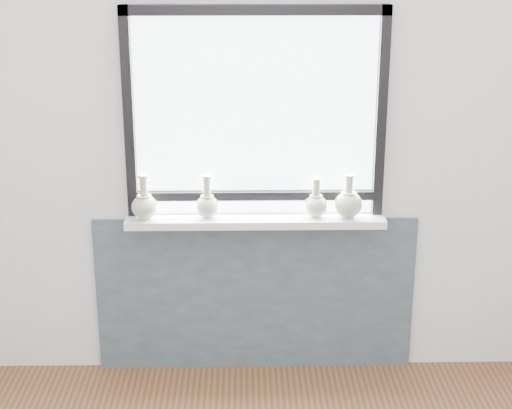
{
  "coord_description": "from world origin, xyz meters",
  "views": [
    {
      "loc": [
        -0.06,
        -2.06,
        2.23
      ],
      "look_at": [
        0.0,
        1.55,
        1.02
      ],
      "focal_mm": 55.0,
      "sensor_mm": 36.0,
      "label": 1
    }
  ],
  "objects_px": {
    "vase_a": "(145,205)",
    "vase_d": "(348,203)",
    "vase_c": "(316,204)",
    "windowsill": "(255,221)",
    "vase_b": "(207,204)"
  },
  "relations": [
    {
      "from": "vase_a",
      "to": "vase_d",
      "type": "height_order",
      "value": "vase_a"
    },
    {
      "from": "vase_a",
      "to": "vase_c",
      "type": "height_order",
      "value": "vase_a"
    },
    {
      "from": "vase_a",
      "to": "vase_d",
      "type": "bearing_deg",
      "value": 0.29
    },
    {
      "from": "vase_b",
      "to": "vase_d",
      "type": "distance_m",
      "value": 0.72
    },
    {
      "from": "windowsill",
      "to": "vase_b",
      "type": "bearing_deg",
      "value": -179.89
    },
    {
      "from": "vase_c",
      "to": "vase_a",
      "type": "bearing_deg",
      "value": -178.91
    },
    {
      "from": "vase_b",
      "to": "vase_c",
      "type": "distance_m",
      "value": 0.55
    },
    {
      "from": "vase_a",
      "to": "vase_c",
      "type": "relative_size",
      "value": 1.14
    },
    {
      "from": "windowsill",
      "to": "vase_c",
      "type": "relative_size",
      "value": 6.53
    },
    {
      "from": "vase_a",
      "to": "vase_c",
      "type": "distance_m",
      "value": 0.87
    },
    {
      "from": "vase_a",
      "to": "vase_b",
      "type": "distance_m",
      "value": 0.32
    },
    {
      "from": "vase_c",
      "to": "vase_d",
      "type": "xyz_separation_m",
      "value": [
        0.16,
        -0.01,
        0.01
      ]
    },
    {
      "from": "windowsill",
      "to": "vase_c",
      "type": "height_order",
      "value": "vase_c"
    },
    {
      "from": "vase_d",
      "to": "windowsill",
      "type": "bearing_deg",
      "value": 178.99
    },
    {
      "from": "vase_a",
      "to": "vase_b",
      "type": "relative_size",
      "value": 1.03
    }
  ]
}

